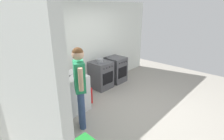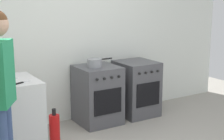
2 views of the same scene
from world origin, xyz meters
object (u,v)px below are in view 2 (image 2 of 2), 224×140
oven_left (97,95)px  knife_utility (8,80)px  fire_extinguisher (55,131)px  oven_right (136,88)px  knife_paring (21,83)px  pot (95,63)px  person (0,84)px

oven_left → knife_utility: bearing=-164.1°
fire_extinguisher → oven_left: bearing=28.8°
oven_left → knife_utility: knife_utility is taller
oven_left → oven_right: 0.70m
oven_right → oven_left: bearing=180.0°
knife_paring → pot: bearing=24.3°
oven_left → oven_right: size_ratio=1.00×
oven_left → oven_right: (0.70, -0.00, -0.00)m
oven_right → knife_paring: (-1.98, -0.58, 0.48)m
oven_right → knife_utility: (-2.07, -0.39, 0.48)m
oven_left → knife_paring: bearing=-155.5°
pot → fire_extinguisher: pot is taller
oven_left → knife_paring: 1.49m
oven_left → knife_paring: size_ratio=4.18×
oven_left → pot: bearing=-150.4°
oven_right → knife_utility: 2.16m
oven_right → pot: pot is taller
oven_right → knife_utility: bearing=-169.3°
pot → knife_utility: bearing=-164.8°
oven_left → knife_utility: size_ratio=3.58×
pot → knife_paring: (-1.22, -0.55, -0.01)m
knife_utility → knife_paring: size_ratio=1.17×
pot → knife_paring: bearing=-155.7°
person → fire_extinguisher: size_ratio=3.45×
knife_utility → oven_left: bearing=15.9°
oven_left → person: (-1.63, -1.09, 0.62)m
oven_right → person: (-2.32, -1.09, 0.62)m
pot → knife_utility: (-1.32, -0.36, -0.01)m
knife_paring → fire_extinguisher: 0.81m
oven_left → knife_utility: 1.51m
person → knife_utility: bearing=70.3°
oven_left → person: 2.06m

